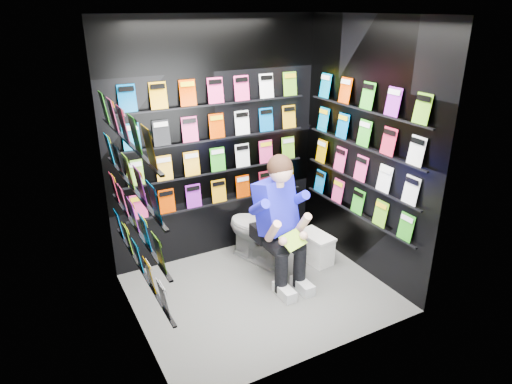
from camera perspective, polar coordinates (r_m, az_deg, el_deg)
floor at (r=4.68m, az=0.60°, el=-12.42°), size 2.40×2.40×0.00m
ceiling at (r=3.85m, az=0.77°, el=21.33°), size 2.40×2.40×0.00m
wall_back at (r=4.94m, az=-5.01°, el=6.16°), size 2.40×0.04×2.60m
wall_front at (r=3.31m, az=9.14°, el=-2.36°), size 2.40×0.04×2.60m
wall_left at (r=3.69m, az=-15.84°, el=-0.31°), size 0.04×2.00×2.60m
wall_right at (r=4.76m, az=13.46°, el=4.99°), size 0.04×2.00×2.60m
comics_back at (r=4.91m, az=-4.87°, el=6.13°), size 2.10×0.06×1.37m
comics_left at (r=3.69m, az=-15.40°, el=-0.15°), size 0.06×1.70×1.37m
comics_right at (r=4.73m, az=13.19°, el=5.00°), size 0.06×1.70×1.37m
toilet at (r=5.06m, az=0.09°, el=-4.73°), size 0.63×0.84×0.73m
longbox at (r=5.17m, az=7.43°, el=-7.04°), size 0.26×0.42×0.30m
longbox_lid at (r=5.09m, az=7.52°, el=-5.43°), size 0.28×0.44×0.03m
reader at (r=4.58m, az=2.37°, el=-1.84°), size 0.78×0.95×1.50m
held_comic at (r=4.40m, az=4.66°, el=-6.03°), size 0.30×0.23×0.11m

